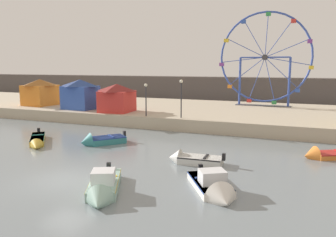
% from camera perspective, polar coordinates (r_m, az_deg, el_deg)
% --- Properties ---
extents(ground_plane, '(240.00, 240.00, 0.00)m').
position_cam_1_polar(ground_plane, '(20.01, -16.91, -9.80)').
color(ground_plane, slate).
extents(quay_promenade, '(110.00, 18.68, 1.23)m').
position_cam_1_polar(quay_promenade, '(41.40, 4.98, 1.00)').
color(quay_promenade, '#B7A88E').
rests_on(quay_promenade, ground_plane).
extents(distant_town_skyline, '(140.00, 3.00, 4.40)m').
position_cam_1_polar(distant_town_skyline, '(58.99, 10.37, 4.80)').
color(distant_town_skyline, '#564C47').
rests_on(distant_town_skyline, ground_plane).
extents(motorboat_pale_grey, '(3.79, 1.50, 1.26)m').
position_cam_1_polar(motorboat_pale_grey, '(22.15, 3.94, -6.87)').
color(motorboat_pale_grey, silver).
rests_on(motorboat_pale_grey, ground_plane).
extents(motorboat_white_red_stripe, '(3.62, 4.50, 1.64)m').
position_cam_1_polar(motorboat_white_red_stripe, '(17.11, 7.95, -11.64)').
color(motorboat_white_red_stripe, silver).
rests_on(motorboat_white_red_stripe, ground_plane).
extents(motorboat_mustard_yellow, '(4.27, 4.72, 1.04)m').
position_cam_1_polar(motorboat_mustard_yellow, '(29.38, -21.29, -3.58)').
color(motorboat_mustard_yellow, gold).
rests_on(motorboat_mustard_yellow, ground_plane).
extents(motorboat_orange_hull, '(3.90, 3.05, 1.33)m').
position_cam_1_polar(motorboat_orange_hull, '(25.67, 25.02, -5.63)').
color(motorboat_orange_hull, orange).
rests_on(motorboat_orange_hull, ground_plane).
extents(motorboat_teal_painted, '(3.41, 3.70, 1.45)m').
position_cam_1_polar(motorboat_teal_painted, '(27.87, -11.54, -3.69)').
color(motorboat_teal_painted, teal).
rests_on(motorboat_teal_painted, ground_plane).
extents(motorboat_seafoam, '(3.32, 4.88, 1.55)m').
position_cam_1_polar(motorboat_seafoam, '(17.20, -11.00, -11.48)').
color(motorboat_seafoam, '#93BCAD').
rests_on(motorboat_seafoam, ground_plane).
extents(ferris_wheel_blue_frame, '(11.48, 1.20, 11.76)m').
position_cam_1_polar(ferris_wheel_blue_frame, '(44.49, 16.10, 9.66)').
color(ferris_wheel_blue_frame, '#334CA8').
rests_on(ferris_wheel_blue_frame, quay_promenade).
extents(carnival_booth_blue_tent, '(4.21, 3.49, 3.49)m').
position_cam_1_polar(carnival_booth_blue_tent, '(41.14, -14.65, 4.09)').
color(carnival_booth_blue_tent, '#3356B7').
rests_on(carnival_booth_blue_tent, quay_promenade).
extents(carnival_booth_orange_canopy, '(3.89, 4.10, 3.38)m').
position_cam_1_polar(carnival_booth_orange_canopy, '(46.70, -20.85, 4.27)').
color(carnival_booth_orange_canopy, orange).
rests_on(carnival_booth_orange_canopy, quay_promenade).
extents(carnival_booth_red_striped, '(3.83, 4.12, 3.10)m').
position_cam_1_polar(carnival_booth_red_striped, '(37.83, -8.65, 3.58)').
color(carnival_booth_red_striped, red).
rests_on(carnival_booth_red_striped, quay_promenade).
extents(promenade_lamp_near, '(0.32, 0.32, 3.75)m').
position_cam_1_polar(promenade_lamp_near, '(32.81, 2.26, 4.37)').
color(promenade_lamp_near, '#2D2D33').
rests_on(promenade_lamp_near, quay_promenade).
extents(promenade_lamp_far, '(0.32, 0.32, 3.31)m').
position_cam_1_polar(promenade_lamp_far, '(34.04, -3.76, 4.09)').
color(promenade_lamp_far, '#2D2D33').
rests_on(promenade_lamp_far, quay_promenade).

